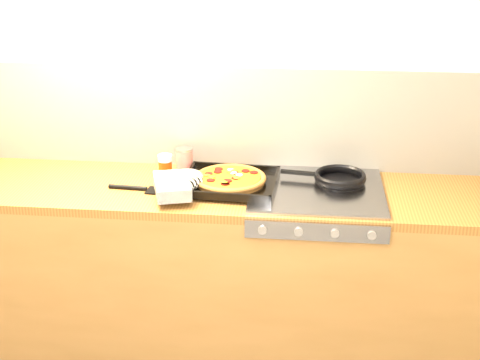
# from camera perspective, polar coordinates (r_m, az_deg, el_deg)

# --- Properties ---
(room_shell) EXTENTS (3.20, 3.20, 3.20)m
(room_shell) POSITION_cam_1_polar(r_m,az_deg,el_deg) (3.26, -1.18, 5.36)
(room_shell) COLOR white
(room_shell) RESTS_ON ground
(counter_run) EXTENTS (3.20, 0.62, 0.90)m
(counter_run) POSITION_cam_1_polar(r_m,az_deg,el_deg) (3.27, -1.71, -7.93)
(counter_run) COLOR olive
(counter_run) RESTS_ON ground
(stovetop) EXTENTS (0.60, 0.56, 0.02)m
(stovetop) POSITION_cam_1_polar(r_m,az_deg,el_deg) (3.05, 6.60, -0.90)
(stovetop) COLOR gray
(stovetop) RESTS_ON counter_run
(pizza_on_tray) EXTENTS (0.57, 0.48, 0.07)m
(pizza_on_tray) POSITION_cam_1_polar(r_m,az_deg,el_deg) (3.03, -2.21, -0.07)
(pizza_on_tray) COLOR black
(pizza_on_tray) RESTS_ON stovetop
(frying_pan) EXTENTS (0.41, 0.27, 0.04)m
(frying_pan) POSITION_cam_1_polar(r_m,az_deg,el_deg) (3.12, 8.43, 0.16)
(frying_pan) COLOR black
(frying_pan) RESTS_ON stovetop
(tomato_can) EXTENTS (0.09, 0.09, 0.12)m
(tomato_can) POSITION_cam_1_polar(r_m,az_deg,el_deg) (3.26, -4.78, 1.72)
(tomato_can) COLOR #B00F0E
(tomato_can) RESTS_ON counter_run
(juice_glass) EXTENTS (0.09, 0.09, 0.11)m
(juice_glass) POSITION_cam_1_polar(r_m,az_deg,el_deg) (3.19, -6.40, 1.19)
(juice_glass) COLOR #C5370B
(juice_glass) RESTS_ON counter_run
(wooden_spoon) EXTENTS (0.29, 0.12, 0.02)m
(wooden_spoon) POSITION_cam_1_polar(r_m,az_deg,el_deg) (3.23, 0.19, 0.68)
(wooden_spoon) COLOR #B0814B
(wooden_spoon) RESTS_ON counter_run
(black_spatula) EXTENTS (0.28, 0.09, 0.02)m
(black_spatula) POSITION_cam_1_polar(r_m,az_deg,el_deg) (3.08, -8.52, -0.74)
(black_spatula) COLOR black
(black_spatula) RESTS_ON counter_run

